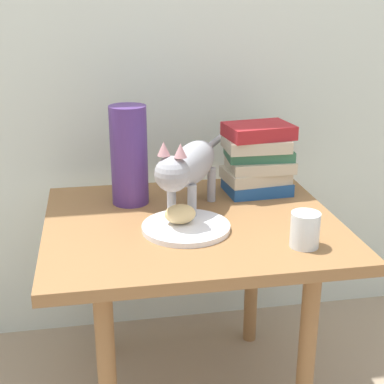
{
  "coord_description": "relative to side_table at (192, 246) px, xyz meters",
  "views": [
    {
      "loc": [
        -0.24,
        -1.35,
        1.14
      ],
      "look_at": [
        0.0,
        0.0,
        0.64
      ],
      "focal_mm": 52.4,
      "sensor_mm": 36.0,
      "label": 1
    }
  ],
  "objects": [
    {
      "name": "bread_roll",
      "position": [
        -0.04,
        -0.05,
        0.11
      ],
      "size": [
        0.08,
        0.06,
        0.05
      ],
      "primitive_type": "ellipsoid",
      "rotation": [
        0.0,
        0.0,
        0.01
      ],
      "color": "#E0BC7A",
      "rests_on": "plate"
    },
    {
      "name": "plate",
      "position": [
        -0.03,
        -0.06,
        0.08
      ],
      "size": [
        0.23,
        0.23,
        0.01
      ],
      "primitive_type": "cylinder",
      "color": "white",
      "rests_on": "side_table"
    },
    {
      "name": "candle_jar",
      "position": [
        0.23,
        -0.2,
        0.11
      ],
      "size": [
        0.07,
        0.07,
        0.08
      ],
      "color": "silver",
      "rests_on": "side_table"
    },
    {
      "name": "green_vase",
      "position": [
        -0.15,
        0.16,
        0.22
      ],
      "size": [
        0.1,
        0.1,
        0.28
      ],
      "primitive_type": "cylinder",
      "color": "#4C2D72",
      "rests_on": "side_table"
    },
    {
      "name": "cat",
      "position": [
        0.0,
        0.06,
        0.21
      ],
      "size": [
        0.27,
        0.43,
        0.23
      ],
      "color": "#99999E",
      "rests_on": "side_table"
    },
    {
      "name": "side_table",
      "position": [
        0.0,
        0.0,
        0.0
      ],
      "size": [
        0.77,
        0.66,
        0.56
      ],
      "color": "olive",
      "rests_on": "ground"
    },
    {
      "name": "back_panel",
      "position": [
        0.0,
        0.45,
        0.61
      ],
      "size": [
        4.0,
        0.04,
        2.2
      ],
      "primitive_type": "cube",
      "color": "silver",
      "rests_on": "ground"
    },
    {
      "name": "book_stack",
      "position": [
        0.23,
        0.19,
        0.18
      ],
      "size": [
        0.21,
        0.16,
        0.21
      ],
      "color": "#1E4C8C",
      "rests_on": "side_table"
    }
  ]
}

